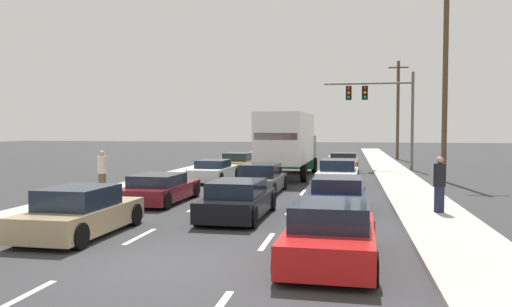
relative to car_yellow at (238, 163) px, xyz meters
name	(u,v)px	position (x,y,z in m)	size (l,w,h in m)	color
ground_plane	(295,170)	(3.52, 2.23, -0.57)	(140.00, 140.00, 0.00)	#333335
sidewalk_right	(397,177)	(9.94, -2.77, -0.50)	(2.32, 80.00, 0.14)	#B2AFA8
sidewalk_left	(183,173)	(-2.89, -2.77, -0.50)	(2.32, 80.00, 0.14)	#B2AFA8
lane_markings	(286,176)	(3.52, -2.79, -0.56)	(3.54, 57.00, 0.01)	silver
car_yellow	(238,163)	(0.00, 0.00, 0.00)	(2.01, 4.08, 1.24)	yellow
car_white	(214,171)	(0.07, -6.44, -0.03)	(1.90, 4.41, 1.17)	white
car_maroon	(160,189)	(0.08, -14.37, -0.04)	(2.01, 4.40, 1.11)	maroon
car_tan	(81,213)	(0.21, -20.44, 0.03)	(1.90, 4.17, 1.31)	tan
box_truck	(288,141)	(3.77, -3.61, 1.54)	(2.80, 9.24, 3.69)	white
car_gray	(260,180)	(3.38, -10.76, 0.02)	(1.97, 4.09, 1.29)	slate
car_black	(238,200)	(3.76, -17.07, 0.00)	(1.91, 4.40, 1.21)	black
car_orange	(344,163)	(6.88, 0.86, 0.02)	(1.96, 4.13, 1.26)	orange
car_silver	(338,173)	(6.71, -7.07, 0.03)	(2.13, 4.75, 1.30)	#B7BABF
car_navy	(337,194)	(6.84, -14.86, -0.02)	(2.00, 4.24, 1.16)	#141E4C
car_red	(330,235)	(6.87, -22.00, 0.02)	(2.01, 4.21, 1.29)	red
traffic_signal_mast	(375,100)	(8.99, 3.34, 4.23)	(6.11, 0.69, 6.71)	#595B56
utility_pole_mid	(445,81)	(12.24, -4.25, 4.80)	(1.80, 0.28, 10.44)	brown
utility_pole_far	(398,109)	(11.61, 15.65, 4.09)	(1.80, 0.28, 9.03)	brown
pedestrian_near_corner	(102,172)	(-2.90, -13.21, 0.47)	(0.38, 0.38, 1.79)	brown
pedestrian_mid_block	(439,184)	(10.13, -15.67, 0.48)	(0.38, 0.38, 1.81)	#1E233F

